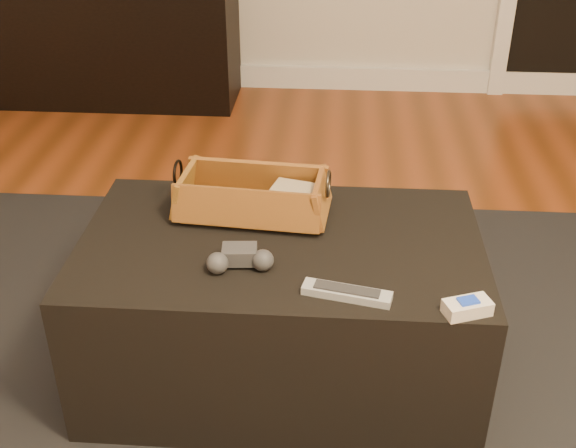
# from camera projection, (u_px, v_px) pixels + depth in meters

# --- Properties ---
(baseboard) EXTENTS (5.00, 0.04, 0.12)m
(baseboard) POSITION_uv_depth(u_px,v_px,m) (337.00, 78.00, 3.93)
(baseboard) COLOR white
(baseboard) RESTS_ON floor
(media_cabinet) EXTENTS (1.52, 0.45, 0.60)m
(media_cabinet) POSITION_uv_depth(u_px,v_px,m) (87.00, 42.00, 3.69)
(media_cabinet) COLOR black
(media_cabinet) RESTS_ON floor
(area_rug) EXTENTS (2.60, 2.00, 0.01)m
(area_rug) POSITION_uv_depth(u_px,v_px,m) (280.00, 383.00, 1.96)
(area_rug) COLOR black
(area_rug) RESTS_ON floor
(ottoman) EXTENTS (1.00, 0.60, 0.42)m
(ottoman) POSITION_uv_depth(u_px,v_px,m) (281.00, 308.00, 1.89)
(ottoman) COLOR black
(ottoman) RESTS_ON area_rug
(tv_remote) EXTENTS (0.21, 0.05, 0.02)m
(tv_remote) POSITION_uv_depth(u_px,v_px,m) (244.00, 207.00, 1.88)
(tv_remote) COLOR black
(tv_remote) RESTS_ON wicker_basket
(cloth_bundle) EXTENTS (0.12, 0.10, 0.06)m
(cloth_bundle) POSITION_uv_depth(u_px,v_px,m) (294.00, 196.00, 1.89)
(cloth_bundle) COLOR tan
(cloth_bundle) RESTS_ON wicker_basket
(wicker_basket) EXTENTS (0.41, 0.24, 0.14)m
(wicker_basket) POSITION_uv_depth(u_px,v_px,m) (253.00, 198.00, 1.88)
(wicker_basket) COLOR #985B22
(wicker_basket) RESTS_ON ottoman
(game_controller) EXTENTS (0.16, 0.10, 0.05)m
(game_controller) POSITION_uv_depth(u_px,v_px,m) (240.00, 259.00, 1.67)
(game_controller) COLOR #333336
(game_controller) RESTS_ON ottoman
(silver_remote) EXTENTS (0.20, 0.09, 0.02)m
(silver_remote) POSITION_uv_depth(u_px,v_px,m) (347.00, 293.00, 1.58)
(silver_remote) COLOR #B8BCC1
(silver_remote) RESTS_ON ottoman
(cream_gadget) EXTENTS (0.11, 0.08, 0.04)m
(cream_gadget) POSITION_uv_depth(u_px,v_px,m) (467.00, 307.00, 1.52)
(cream_gadget) COLOR silver
(cream_gadget) RESTS_ON ottoman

